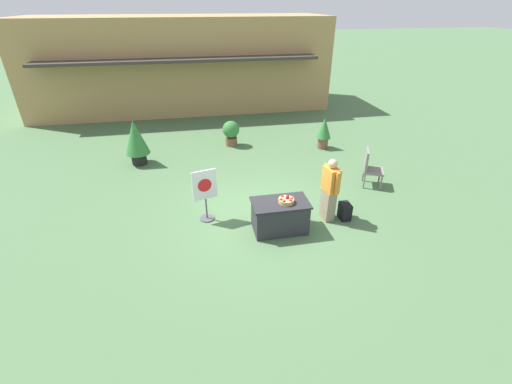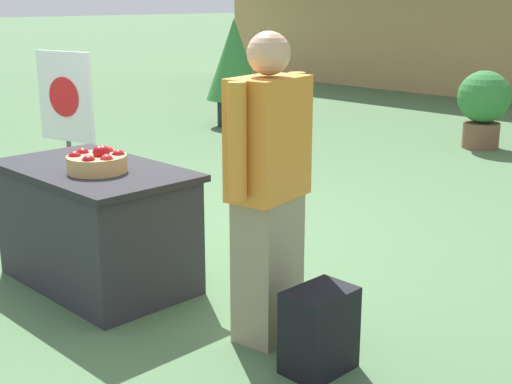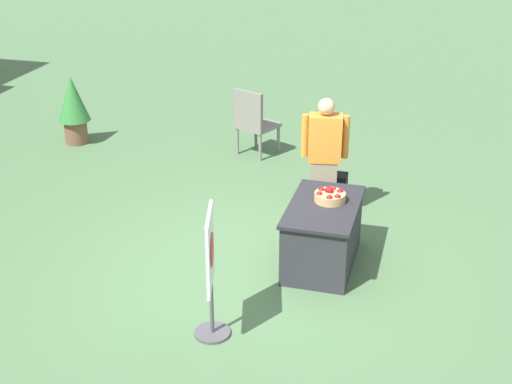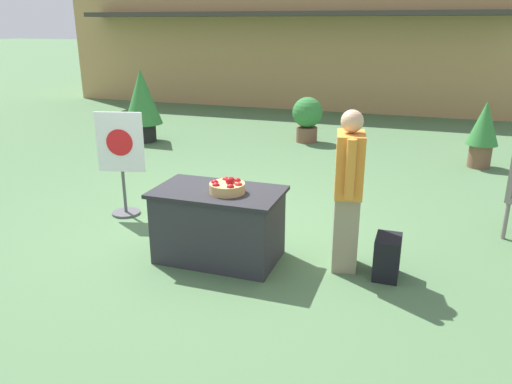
% 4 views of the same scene
% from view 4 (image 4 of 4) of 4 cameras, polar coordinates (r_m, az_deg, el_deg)
% --- Properties ---
extents(ground_plane, '(120.00, 120.00, 0.00)m').
position_cam_4_polar(ground_plane, '(6.07, -4.08, -4.24)').
color(ground_plane, '#4C7047').
extents(storefront_building, '(13.83, 4.86, 4.18)m').
position_cam_4_polar(storefront_building, '(16.33, 5.35, 17.74)').
color(storefront_building, tan).
rests_on(storefront_building, ground_plane).
extents(display_table, '(1.31, 0.78, 0.76)m').
position_cam_4_polar(display_table, '(5.21, -4.28, -3.72)').
color(display_table, '#2D2D33').
rests_on(display_table, ground_plane).
extents(apple_basket, '(0.36, 0.36, 0.16)m').
position_cam_4_polar(apple_basket, '(4.97, -3.28, 0.58)').
color(apple_basket, tan).
rests_on(apple_basket, display_table).
extents(person_visitor, '(0.33, 0.60, 1.61)m').
position_cam_4_polar(person_visitor, '(4.94, 10.46, 0.14)').
color(person_visitor, gray).
rests_on(person_visitor, ground_plane).
extents(backpack, '(0.24, 0.34, 0.42)m').
position_cam_4_polar(backpack, '(5.05, 14.76, -7.20)').
color(backpack, black).
rests_on(backpack, ground_plane).
extents(poster_board, '(0.58, 0.36, 1.33)m').
position_cam_4_polar(poster_board, '(6.52, -15.12, 3.60)').
color(poster_board, '#4C4C51').
rests_on(poster_board, ground_plane).
extents(potted_plant_far_left, '(0.79, 0.79, 1.49)m').
position_cam_4_polar(potted_plant_far_left, '(10.65, -12.88, 10.12)').
color(potted_plant_far_left, black).
rests_on(potted_plant_far_left, ground_plane).
extents(potted_plant_near_right, '(0.52, 0.52, 1.14)m').
position_cam_4_polar(potted_plant_near_right, '(9.32, 24.56, 6.44)').
color(potted_plant_near_right, brown).
rests_on(potted_plant_near_right, ground_plane).
extents(potted_plant_far_right, '(0.62, 0.62, 0.93)m').
position_cam_4_polar(potted_plant_far_right, '(10.46, 5.88, 8.56)').
color(potted_plant_far_right, brown).
rests_on(potted_plant_far_right, ground_plane).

